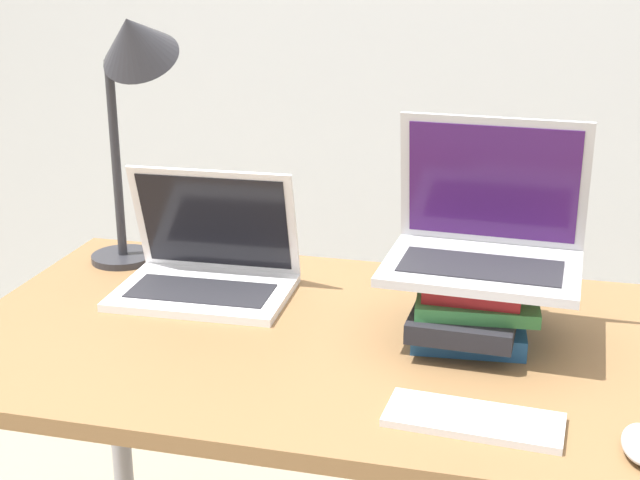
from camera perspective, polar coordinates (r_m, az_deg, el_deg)
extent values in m
cube|color=brown|center=(1.63, 1.21, -6.58)|extent=(1.39, 0.79, 0.03)
cylinder|color=gray|center=(2.29, -12.83, -10.06)|extent=(0.05, 0.05, 0.75)
cube|color=silver|center=(1.81, -7.47, -3.33)|extent=(0.35, 0.25, 0.02)
cube|color=#232328|center=(1.79, -7.64, -3.23)|extent=(0.29, 0.13, 0.00)
cube|color=silver|center=(1.85, -6.75, 1.22)|extent=(0.35, 0.09, 0.23)
cube|color=black|center=(1.84, -6.79, 1.14)|extent=(0.31, 0.07, 0.20)
cube|color=#235693|center=(1.65, 9.49, -5.32)|extent=(0.21, 0.23, 0.04)
cube|color=black|center=(1.62, 9.41, -4.43)|extent=(0.19, 0.28, 0.03)
cube|color=#33753D|center=(1.62, 10.02, -3.32)|extent=(0.23, 0.26, 0.02)
cube|color=maroon|center=(1.61, 9.98, -2.37)|extent=(0.17, 0.22, 0.03)
cube|color=#B2B2B7|center=(1.58, 10.29, -1.79)|extent=(0.35, 0.26, 0.02)
cube|color=#232328|center=(1.56, 10.25, -1.66)|extent=(0.28, 0.14, 0.00)
cube|color=#B2B2B7|center=(1.64, 11.00, 3.68)|extent=(0.34, 0.06, 0.24)
cube|color=#381451|center=(1.64, 10.98, 3.61)|extent=(0.30, 0.05, 0.21)
cube|color=silver|center=(1.37, 9.81, -11.27)|extent=(0.27, 0.12, 0.01)
cube|color=silver|center=(1.37, 9.83, -11.02)|extent=(0.25, 0.10, 0.00)
cylinder|color=#28282D|center=(2.04, -12.48, -1.09)|extent=(0.14, 0.14, 0.01)
cylinder|color=#28282D|center=(1.98, -12.93, 4.99)|extent=(0.02, 0.02, 0.43)
cone|color=#28282D|center=(1.86, -11.83, 12.52)|extent=(0.16, 0.19, 0.17)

